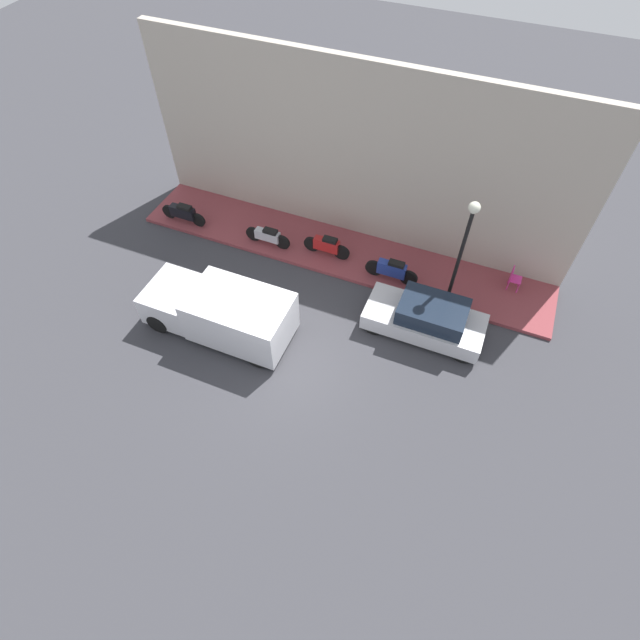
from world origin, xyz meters
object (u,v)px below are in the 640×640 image
cafe_chair (514,277)px  delivery_van (220,311)px  scooter_silver (268,236)px  parked_car (427,318)px  streetlamp (465,239)px  motorcycle_black (183,213)px  motorcycle_red (327,246)px  motorcycle_blue (392,270)px

cafe_chair → delivery_van: bearing=122.5°
scooter_silver → delivery_van: bearing=-174.8°
parked_car → streetlamp: streetlamp is taller
parked_car → cafe_chair: size_ratio=4.46×
scooter_silver → motorcycle_black: 3.64m
scooter_silver → motorcycle_red: bearing=-81.9°
motorcycle_red → streetlamp: bearing=-97.3°
delivery_van → streetlamp: bearing=-59.5°
delivery_van → streetlamp: 7.90m
motorcycle_blue → streetlamp: size_ratio=0.45×
cafe_chair → streetlamp: bearing=128.6°
parked_car → delivery_van: bearing=111.7°
streetlamp → parked_car: bearing=164.0°
scooter_silver → cafe_chair: cafe_chair is taller
motorcycle_black → streetlamp: (-0.20, -10.57, 2.44)m
delivery_van → cafe_chair: delivery_van is taller
parked_car → motorcycle_red: parked_car is taller
delivery_van → motorcycle_red: (4.47, -1.87, -0.32)m
delivery_van → motorcycle_blue: bearing=-47.0°
motorcycle_red → parked_car: bearing=-115.2°
delivery_van → streetlamp: size_ratio=1.16×
parked_car → motorcycle_blue: (1.70, 1.69, -0.03)m
parked_car → scooter_silver: (1.69, 6.53, -0.09)m
motorcycle_red → streetlamp: streetlamp is taller
parked_car → delivery_van: 6.63m
delivery_van → cafe_chair: size_ratio=5.64×
delivery_van → motorcycle_black: bearing=44.7°
parked_car → motorcycle_red: (2.01, 4.28, -0.06)m
delivery_van → motorcycle_blue: size_ratio=2.55×
motorcycle_blue → scooter_silver: 4.84m
motorcycle_blue → motorcycle_red: size_ratio=1.06×
parked_car → motorcycle_blue: size_ratio=2.01×
motorcycle_blue → motorcycle_red: motorcycle_blue is taller
motorcycle_black → delivery_van: bearing=-135.3°
motorcycle_black → streetlamp: size_ratio=0.45×
motorcycle_black → streetlamp: bearing=-91.1°
delivery_van → scooter_silver: delivery_van is taller
streetlamp → motorcycle_black: bearing=88.9°
motorcycle_blue → parked_car: bearing=-135.2°
motorcycle_black → scooter_silver: bearing=-88.6°
streetlamp → cafe_chair: streetlamp is taller
parked_car → cafe_chair: parked_car is taller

